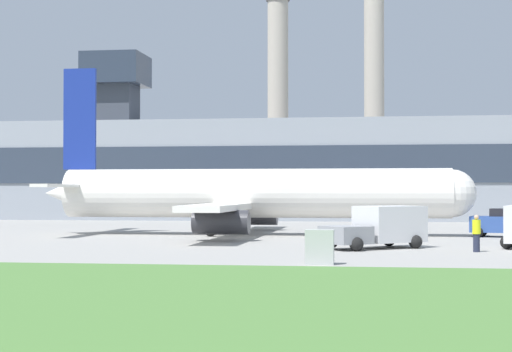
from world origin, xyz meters
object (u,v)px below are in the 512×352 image
object	(u,v)px
airplane	(248,194)
fuel_truck	(380,227)
ground_crew_person	(476,233)
pushback_tug	(501,224)

from	to	relation	value
airplane	fuel_truck	xyz separation A→B (m)	(8.74, -12.24, -1.65)
fuel_truck	ground_crew_person	xyz separation A→B (m)	(4.60, -1.98, -0.16)
airplane	ground_crew_person	size ratio (longest dim) A/B	16.26
airplane	pushback_tug	distance (m)	16.52
pushback_tug	airplane	bearing A→B (deg)	178.87
pushback_tug	fuel_truck	distance (m)	14.18
pushback_tug	ground_crew_person	bearing A→B (deg)	-102.47
pushback_tug	ground_crew_person	size ratio (longest dim) A/B	2.28
ground_crew_person	airplane	bearing A→B (deg)	133.16
pushback_tug	fuel_truck	size ratio (longest dim) A/B	0.73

